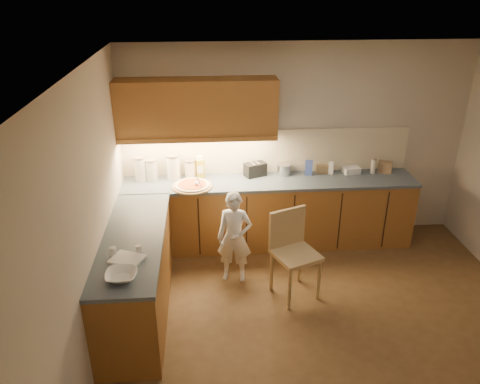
{
  "coord_description": "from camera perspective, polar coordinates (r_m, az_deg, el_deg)",
  "views": [
    {
      "loc": [
        -1.2,
        -3.75,
        3.3
      ],
      "look_at": [
        -0.8,
        1.2,
        1.0
      ],
      "focal_mm": 35.0,
      "sensor_mm": 36.0,
      "label": 1
    }
  ],
  "objects": [
    {
      "name": "room",
      "position": [
        4.26,
        12.11,
        1.86
      ],
      "size": [
        4.54,
        4.5,
        2.62
      ],
      "color": "#52371C",
      "rests_on": "ground"
    },
    {
      "name": "l_counter",
      "position": [
        5.76,
        -1.26,
        -4.72
      ],
      "size": [
        3.77,
        2.62,
        0.92
      ],
      "color": "#94602B",
      "rests_on": "ground"
    },
    {
      "name": "backsplash",
      "position": [
        6.16,
        3.37,
        4.97
      ],
      "size": [
        3.75,
        0.02,
        0.58
      ],
      "primitive_type": "cube",
      "color": "beige",
      "rests_on": "l_counter"
    },
    {
      "name": "upper_cabinets",
      "position": [
        5.77,
        -5.29,
        10.14
      ],
      "size": [
        1.95,
        0.36,
        0.73
      ],
      "color": "#94602B",
      "rests_on": "ground"
    },
    {
      "name": "pizza_on_board",
      "position": [
        5.82,
        -5.84,
        0.78
      ],
      "size": [
        0.49,
        0.49,
        0.2
      ],
      "rotation": [
        0.0,
        0.0,
        -0.42
      ],
      "color": "tan",
      "rests_on": "l_counter"
    },
    {
      "name": "child",
      "position": [
        5.42,
        -0.67,
        -5.57
      ],
      "size": [
        0.45,
        0.33,
        1.11
      ],
      "primitive_type": "imported",
      "rotation": [
        0.0,
        0.0,
        -0.18
      ],
      "color": "white",
      "rests_on": "ground"
    },
    {
      "name": "wooden_chair",
      "position": [
        5.23,
        6.4,
        -6.74
      ],
      "size": [
        0.58,
        0.58,
        1.0
      ],
      "rotation": [
        0.0,
        0.0,
        0.39
      ],
      "color": "tan",
      "rests_on": "ground"
    },
    {
      "name": "mixing_bowl",
      "position": [
        4.22,
        -14.25,
        -9.84
      ],
      "size": [
        0.28,
        0.28,
        0.07
      ],
      "primitive_type": "imported",
      "rotation": [
        0.0,
        0.0,
        0.01
      ],
      "color": "white",
      "rests_on": "l_counter"
    },
    {
      "name": "canister_a",
      "position": [
        6.06,
        -12.05,
        2.82
      ],
      "size": [
        0.16,
        0.16,
        0.33
      ],
      "rotation": [
        0.0,
        0.0,
        -0.23
      ],
      "color": "beige",
      "rests_on": "l_counter"
    },
    {
      "name": "canister_b",
      "position": [
        6.07,
        -10.75,
        2.73
      ],
      "size": [
        0.16,
        0.16,
        0.28
      ],
      "rotation": [
        0.0,
        0.0,
        0.37
      ],
      "color": "silver",
      "rests_on": "l_counter"
    },
    {
      "name": "canister_c",
      "position": [
        6.04,
        -8.12,
        3.07
      ],
      "size": [
        0.18,
        0.18,
        0.33
      ],
      "rotation": [
        0.0,
        0.0,
        0.28
      ],
      "color": "white",
      "rests_on": "l_counter"
    },
    {
      "name": "canister_d",
      "position": [
        6.07,
        -6.1,
        2.86
      ],
      "size": [
        0.15,
        0.15,
        0.25
      ],
      "rotation": [
        0.0,
        0.0,
        0.08
      ],
      "color": "silver",
      "rests_on": "l_counter"
    },
    {
      "name": "oil_jug",
      "position": [
        6.05,
        -4.89,
        2.94
      ],
      "size": [
        0.11,
        0.09,
        0.29
      ],
      "rotation": [
        0.0,
        0.0,
        0.23
      ],
      "color": "gold",
      "rests_on": "l_counter"
    },
    {
      "name": "toaster",
      "position": [
        6.11,
        1.86,
        2.77
      ],
      "size": [
        0.31,
        0.25,
        0.18
      ],
      "rotation": [
        0.0,
        0.0,
        0.38
      ],
      "color": "black",
      "rests_on": "l_counter"
    },
    {
      "name": "steel_pot",
      "position": [
        6.18,
        5.34,
        2.78
      ],
      "size": [
        0.19,
        0.19,
        0.14
      ],
      "color": "#B9B9BE",
      "rests_on": "l_counter"
    },
    {
      "name": "blue_box",
      "position": [
        6.2,
        8.38,
        2.96
      ],
      "size": [
        0.11,
        0.09,
        0.19
      ],
      "primitive_type": "cube",
      "rotation": [
        0.0,
        0.0,
        -0.24
      ],
      "color": "#374EA5",
      "rests_on": "l_counter"
    },
    {
      "name": "card_box_a",
      "position": [
        6.31,
        9.98,
        2.79
      ],
      "size": [
        0.15,
        0.11,
        0.11
      ],
      "primitive_type": "cube",
      "rotation": [
        0.0,
        0.0,
        0.0
      ],
      "color": "tan",
      "rests_on": "l_counter"
    },
    {
      "name": "white_bottle",
      "position": [
        6.28,
        11.05,
        2.91
      ],
      "size": [
        0.08,
        0.08,
        0.17
      ],
      "primitive_type": "cube",
      "rotation": [
        0.0,
        0.0,
        -0.42
      ],
      "color": "white",
      "rests_on": "l_counter"
    },
    {
      "name": "flat_pack",
      "position": [
        6.37,
        13.41,
        2.61
      ],
      "size": [
        0.23,
        0.18,
        0.08
      ],
      "primitive_type": "cube",
      "rotation": [
        0.0,
        0.0,
        0.14
      ],
      "color": "white",
      "rests_on": "l_counter"
    },
    {
      "name": "tall_jar",
      "position": [
        6.42,
        15.95,
        3.07
      ],
      "size": [
        0.07,
        0.07,
        0.21
      ],
      "rotation": [
        0.0,
        0.0,
        0.39
      ],
      "color": "silver",
      "rests_on": "l_counter"
    },
    {
      "name": "card_box_b",
      "position": [
        6.53,
        17.26,
        2.94
      ],
      "size": [
        0.22,
        0.2,
        0.14
      ],
      "primitive_type": "cube",
      "rotation": [
        0.0,
        0.0,
        -0.41
      ],
      "color": "#9A7952",
      "rests_on": "l_counter"
    },
    {
      "name": "dough_cloth",
      "position": [
        4.47,
        -13.6,
        -7.95
      ],
      "size": [
        0.35,
        0.32,
        0.02
      ],
      "primitive_type": "cube",
      "rotation": [
        0.0,
        0.0,
        -0.41
      ],
      "color": "white",
      "rests_on": "l_counter"
    },
    {
      "name": "spice_jar_a",
      "position": [
        4.56,
        -15.22,
        -6.98
      ],
      "size": [
        0.08,
        0.08,
        0.08
      ],
      "primitive_type": "cylinder",
      "rotation": [
        0.0,
        0.0,
        0.39
      ],
      "color": "silver",
      "rests_on": "l_counter"
    },
    {
      "name": "spice_jar_b",
      "position": [
        4.55,
        -12.26,
        -6.81
      ],
      "size": [
        0.06,
        0.06,
        0.07
      ],
      "primitive_type": "cylinder",
      "rotation": [
        0.0,
        0.0,
        -0.16
      ],
      "color": "white",
      "rests_on": "l_counter"
    }
  ]
}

